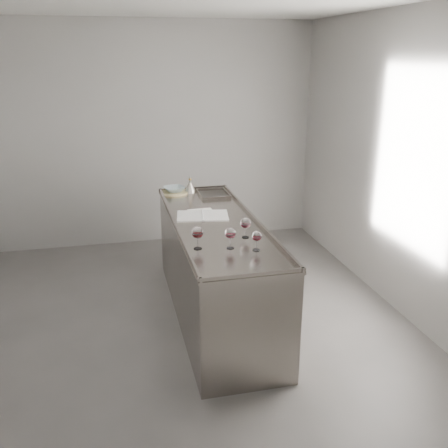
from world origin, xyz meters
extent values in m
cube|color=#555250|center=(0.00, 0.00, -0.01)|extent=(4.50, 5.00, 0.02)
cube|color=#969492|center=(0.00, 2.51, 1.40)|extent=(4.50, 0.02, 2.80)
cube|color=#969492|center=(0.00, -2.51, 1.40)|extent=(4.50, 0.02, 2.80)
cube|color=#969492|center=(2.26, 0.00, 1.40)|extent=(0.02, 5.00, 2.80)
cube|color=gray|center=(0.50, 0.30, 0.46)|extent=(0.75, 2.40, 0.92)
cube|color=gray|center=(0.50, 0.30, 0.93)|extent=(0.77, 2.42, 0.02)
cube|color=gray|center=(0.50, -0.89, 0.96)|extent=(0.77, 0.02, 0.03)
cube|color=gray|center=(0.50, 1.49, 0.96)|extent=(0.77, 0.02, 0.03)
cube|color=gray|center=(0.14, 0.30, 0.96)|extent=(0.02, 2.42, 0.03)
cube|color=gray|center=(0.86, 0.30, 0.96)|extent=(0.02, 2.42, 0.03)
cube|color=#595654|center=(0.68, 1.22, 0.94)|extent=(0.30, 0.38, 0.01)
cylinder|color=white|center=(0.23, -0.29, 0.94)|extent=(0.07, 0.07, 0.00)
cylinder|color=white|center=(0.23, -0.29, 0.99)|extent=(0.01, 0.01, 0.09)
ellipsoid|color=white|center=(0.23, -0.29, 1.08)|extent=(0.09, 0.09, 0.10)
cylinder|color=#3B080A|center=(0.23, -0.29, 1.05)|extent=(0.07, 0.07, 0.02)
cylinder|color=white|center=(0.48, -0.34, 0.94)|extent=(0.06, 0.06, 0.00)
cylinder|color=white|center=(0.48, -0.34, 0.98)|extent=(0.01, 0.01, 0.08)
ellipsoid|color=white|center=(0.48, -0.34, 1.07)|extent=(0.09, 0.09, 0.09)
cylinder|color=#3D0811|center=(0.48, -0.34, 1.05)|extent=(0.06, 0.06, 0.02)
cylinder|color=white|center=(0.66, -0.14, 0.94)|extent=(0.06, 0.06, 0.00)
cylinder|color=white|center=(0.66, -0.14, 0.99)|extent=(0.01, 0.01, 0.08)
ellipsoid|color=white|center=(0.66, -0.14, 1.07)|extent=(0.09, 0.09, 0.09)
cylinder|color=#33070D|center=(0.66, -0.14, 1.05)|extent=(0.06, 0.06, 0.02)
cylinder|color=white|center=(0.66, -0.43, 0.94)|extent=(0.06, 0.06, 0.00)
cylinder|color=white|center=(0.66, -0.43, 0.98)|extent=(0.01, 0.01, 0.08)
ellipsoid|color=white|center=(0.66, -0.43, 1.06)|extent=(0.08, 0.08, 0.08)
cylinder|color=#3B080F|center=(0.66, -0.43, 1.04)|extent=(0.06, 0.06, 0.02)
cube|color=white|center=(0.30, 0.52, 0.95)|extent=(0.28, 0.36, 0.01)
cube|color=white|center=(0.54, 0.48, 0.95)|extent=(0.28, 0.36, 0.01)
cylinder|color=white|center=(0.42, 0.50, 0.95)|extent=(0.07, 0.33, 0.01)
cube|color=white|center=(0.44, 0.58, 0.94)|extent=(0.25, 0.35, 0.00)
cylinder|color=tan|center=(0.28, 1.38, 0.95)|extent=(0.30, 0.30, 0.02)
imported|color=#92A6AA|center=(0.28, 1.38, 0.99)|extent=(0.27, 0.27, 0.05)
cone|color=#9F978D|center=(0.45, 1.38, 1.00)|extent=(0.13, 0.13, 0.11)
cylinder|color=#9F978D|center=(0.45, 1.38, 1.07)|extent=(0.02, 0.02, 0.03)
cylinder|color=olive|center=(0.45, 1.38, 1.09)|extent=(0.03, 0.03, 0.01)
cone|color=#9F978D|center=(0.45, 1.38, 1.12)|extent=(0.02, 0.02, 0.04)
camera|label=1|loc=(-0.41, -3.88, 2.38)|focal=40.00mm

